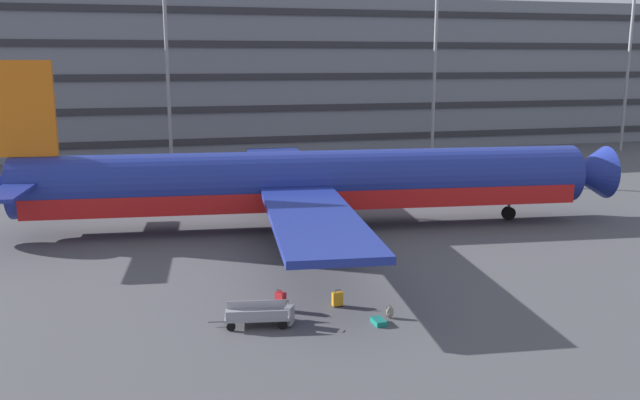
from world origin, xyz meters
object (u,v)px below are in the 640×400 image
suitcase_large (289,315)px  baggage_cart (257,315)px  suitcase_orange (379,322)px  backpack_black (390,313)px  suitcase_silver (337,299)px  suitcase_upright (281,301)px  airliner (302,183)px

suitcase_large → baggage_cart: 1.33m
suitcase_orange → backpack_black: backpack_black is taller
suitcase_silver → suitcase_upright: size_ratio=0.82×
suitcase_upright → suitcase_silver: bearing=-3.1°
suitcase_large → suitcase_upright: size_ratio=1.07×
airliner → baggage_cart: (-5.57, -15.33, -2.49)m
baggage_cart → suitcase_orange: bearing=-14.1°
airliner → baggage_cart: 16.50m
suitcase_silver → suitcase_orange: bearing=-65.6°
suitcase_silver → suitcase_orange: 2.61m
backpack_black → baggage_cart: 5.57m
suitcase_silver → backpack_black: bearing=-47.1°
suitcase_large → backpack_black: suitcase_large is taller
suitcase_upright → backpack_black: size_ratio=1.71×
suitcase_large → baggage_cart: size_ratio=0.31×
suitcase_orange → suitcase_large: suitcase_large is taller
suitcase_large → suitcase_orange: bearing=-12.7°
backpack_black → baggage_cart: (-5.52, 0.73, 0.18)m
airliner → suitcase_large: bearing=-105.3°
suitcase_silver → baggage_cart: size_ratio=0.23×
airliner → baggage_cart: bearing=-110.0°
suitcase_large → backpack_black: size_ratio=1.84×
airliner → backpack_black: 16.28m
suitcase_orange → suitcase_upright: bearing=145.2°
suitcase_silver → suitcase_orange: (1.07, -2.36, -0.25)m
backpack_black → suitcase_silver: bearing=132.9°
airliner → suitcase_upright: 14.89m
airliner → suitcase_silver: airliner is taller
suitcase_orange → suitcase_large: bearing=167.3°
suitcase_silver → suitcase_upright: suitcase_upright is taller
suitcase_upright → backpack_black: bearing=-25.3°
suitcase_large → baggage_cart: (-1.26, 0.40, -0.01)m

